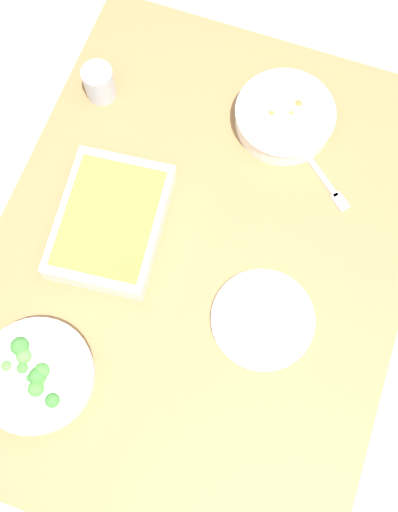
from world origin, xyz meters
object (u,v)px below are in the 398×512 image
side_plate (263,319)px  broccoli_bowl (37,375)px  baking_dish (111,221)px  fork_on_table (327,184)px  stew_bowl (284,116)px  spoon_by_stew (278,138)px  spoon_by_broccoli (61,372)px  drink_cup (100,84)px

side_plate → broccoli_bowl: bearing=123.9°
broccoli_bowl → baking_dish: size_ratio=0.73×
fork_on_table → stew_bowl: bearing=50.3°
spoon_by_stew → stew_bowl: bearing=3.0°
stew_bowl → baking_dish: size_ratio=0.72×
stew_bowl → baking_dish: bearing=143.1°
broccoli_bowl → spoon_by_stew: broccoli_bowl is taller
baking_dish → spoon_by_broccoli: size_ratio=2.05×
stew_bowl → drink_cup: (-0.07, 0.43, 0.01)m
spoon_by_stew → fork_on_table: (-0.07, -0.14, -0.00)m
spoon_by_broccoli → spoon_by_stew: bearing=-21.6°
stew_bowl → baking_dish: 0.47m
baking_dish → side_plate: size_ratio=1.46×
side_plate → fork_on_table: bearing=-7.1°
spoon_by_stew → spoon_by_broccoli: same height
drink_cup → side_plate: (-0.40, -0.53, -0.03)m
spoon_by_stew → drink_cup: bearing=93.0°
side_plate → spoon_by_broccoli: bearing=124.1°
broccoli_bowl → drink_cup: 0.68m
broccoli_bowl → stew_bowl: bearing=-22.2°
broccoli_bowl → spoon_by_broccoli: bearing=-57.8°
fork_on_table → drink_cup: bearing=84.9°
spoon_by_stew → baking_dish: bearing=139.4°
drink_cup → fork_on_table: (-0.05, -0.57, -0.04)m
spoon_by_stew → spoon_by_broccoli: (-0.67, 0.26, 0.00)m
broccoli_bowl → fork_on_table: broccoli_bowl is taller
stew_bowl → side_plate: size_ratio=1.06×
side_plate → spoon_by_broccoli: (-0.24, 0.36, -0.00)m
spoon_by_stew → fork_on_table: size_ratio=1.19×
drink_cup → side_plate: 0.67m
side_plate → spoon_by_broccoli: 0.43m
spoon_by_broccoli → fork_on_table: 0.72m
broccoli_bowl → spoon_by_broccoli: (0.02, -0.04, -0.03)m
broccoli_bowl → side_plate: 0.48m
stew_bowl → spoon_by_stew: size_ratio=1.32×
baking_dish → spoon_by_stew: bearing=-40.6°
drink_cup → side_plate: size_ratio=0.39×
broccoli_bowl → fork_on_table: (0.62, -0.44, -0.03)m
stew_bowl → drink_cup: 0.44m
stew_bowl → spoon_by_stew: bearing=-177.0°
stew_bowl → side_plate: 0.48m
broccoli_bowl → spoon_by_stew: bearing=-23.6°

